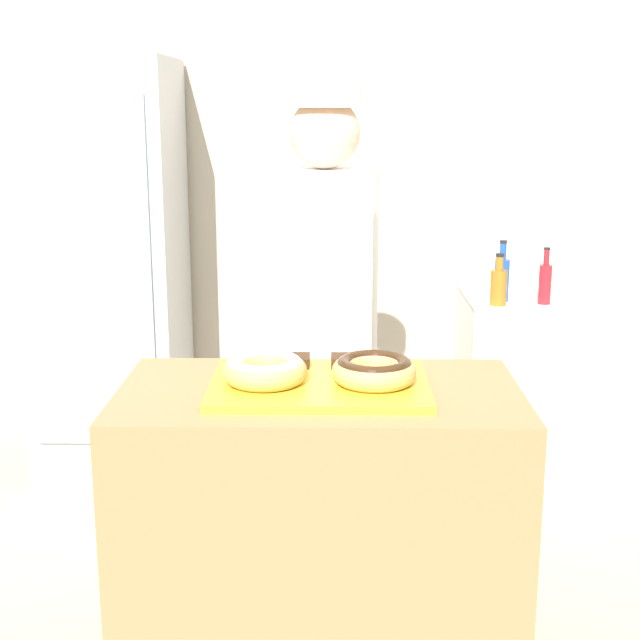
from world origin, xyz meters
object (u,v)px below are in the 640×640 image
object	(u,v)px
brownie_back_left	(295,361)
baker_person	(325,333)
donut_chocolate_glaze	(374,369)
chest_freezer	(551,380)
bottle_blue	(502,278)
bottle_red	(545,282)
beverage_fridge	(108,270)
brownie_back_right	(345,361)
serving_tray	(319,385)
bottle_amber	(499,285)
donut_light_glaze	(265,369)

from	to	relation	value
brownie_back_left	baker_person	xyz separation A→B (m)	(0.08, 0.42, -0.02)
donut_chocolate_glaze	brownie_back_left	xyz separation A→B (m)	(-0.23, 0.17, -0.02)
chest_freezer	bottle_blue	xyz separation A→B (m)	(-0.29, -0.13, 0.53)
brownie_back_left	bottle_red	distance (m)	1.75
beverage_fridge	brownie_back_right	bearing A→B (deg)	-54.78
serving_tray	bottle_amber	world-z (taller)	bottle_amber
donut_light_glaze	donut_chocolate_glaze	bearing A→B (deg)	0.00
serving_tray	beverage_fridge	distance (m)	2.01
baker_person	chest_freezer	distance (m)	1.68
donut_light_glaze	beverage_fridge	bearing A→B (deg)	116.79
donut_light_glaze	serving_tray	bearing A→B (deg)	5.82
brownie_back_right	beverage_fridge	distance (m)	1.92
donut_light_glaze	bottle_red	bearing A→B (deg)	53.46
donut_light_glaze	bottle_amber	distance (m)	1.79
beverage_fridge	bottle_red	size ratio (longest dim) A/B	7.56
bottle_red	brownie_back_left	bearing A→B (deg)	-127.75
beverage_fridge	chest_freezer	world-z (taller)	beverage_fridge
brownie_back_right	bottle_amber	xyz separation A→B (m)	(0.71, 1.35, -0.04)
baker_person	chest_freezer	xyz separation A→B (m)	(1.09, 1.16, -0.53)
baker_person	bottle_blue	world-z (taller)	baker_person
donut_chocolate_glaze	bottle_amber	bearing A→B (deg)	67.63
serving_tray	donut_light_glaze	distance (m)	0.16
bottle_blue	serving_tray	bearing A→B (deg)	-116.92
donut_light_glaze	beverage_fridge	world-z (taller)	beverage_fridge
donut_chocolate_glaze	beverage_fridge	world-z (taller)	beverage_fridge
brownie_back_left	beverage_fridge	world-z (taller)	beverage_fridge
donut_light_glaze	chest_freezer	bearing A→B (deg)	54.26
brownie_back_left	baker_person	world-z (taller)	baker_person
baker_person	bottle_blue	distance (m)	1.30
brownie_back_left	beverage_fridge	xyz separation A→B (m)	(-0.96, 1.57, -0.01)
brownie_back_left	baker_person	distance (m)	0.43
donut_chocolate_glaze	bottle_blue	size ratio (longest dim) A/B	0.86
donut_chocolate_glaze	bottle_amber	xyz separation A→B (m)	(0.63, 1.52, -0.06)
brownie_back_left	brownie_back_right	xyz separation A→B (m)	(0.15, 0.00, 0.00)
beverage_fridge	chest_freezer	size ratio (longest dim) A/B	2.25
serving_tray	donut_light_glaze	world-z (taller)	donut_light_glaze
baker_person	brownie_back_right	bearing A→B (deg)	-80.97
donut_chocolate_glaze	brownie_back_left	bearing A→B (deg)	143.54
serving_tray	chest_freezer	size ratio (longest dim) A/B	0.71
bottle_blue	brownie_back_left	bearing A→B (deg)	-121.54
brownie_back_left	donut_chocolate_glaze	bearing A→B (deg)	-36.46
serving_tray	beverage_fridge	xyz separation A→B (m)	(-1.03, 1.73, 0.02)
brownie_back_left	brownie_back_right	world-z (taller)	same
brownie_back_right	bottle_amber	distance (m)	1.53
serving_tray	bottle_red	distance (m)	1.83
chest_freezer	bottle_blue	bearing A→B (deg)	-155.62
bottle_red	bottle_blue	distance (m)	0.19
donut_chocolate_glaze	brownie_back_right	distance (m)	0.19
chest_freezer	bottle_amber	xyz separation A→B (m)	(-0.32, -0.22, 0.52)
bottle_red	brownie_back_right	bearing A→B (deg)	-123.66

